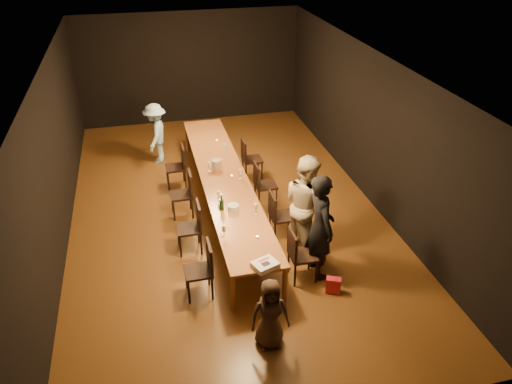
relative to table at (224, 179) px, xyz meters
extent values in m
plane|color=#402810|center=(0.00, 0.00, -0.70)|extent=(10.00, 10.00, 0.00)
cube|color=black|center=(0.00, 5.00, 0.80)|extent=(6.00, 0.04, 3.00)
cube|color=black|center=(0.00, -5.00, 0.80)|extent=(6.00, 0.04, 3.00)
cube|color=black|center=(-3.00, 0.00, 0.80)|extent=(0.04, 10.00, 3.00)
cube|color=black|center=(3.00, 0.00, 0.80)|extent=(0.04, 10.00, 3.00)
cube|color=silver|center=(0.00, 0.00, 2.30)|extent=(6.00, 10.00, 0.04)
cube|color=brown|center=(0.00, 0.00, 0.02)|extent=(0.90, 6.00, 0.05)
cylinder|color=brown|center=(-0.40, -2.90, -0.35)|extent=(0.08, 0.08, 0.70)
cylinder|color=brown|center=(0.40, -2.90, -0.35)|extent=(0.08, 0.08, 0.70)
cylinder|color=brown|center=(-0.40, 2.90, -0.35)|extent=(0.08, 0.08, 0.70)
cylinder|color=brown|center=(0.40, 2.90, -0.35)|extent=(0.08, 0.08, 0.70)
imported|color=black|center=(1.15, -2.32, 0.22)|extent=(0.47, 0.69, 1.83)
imported|color=#C0B190|center=(1.15, -1.61, 0.21)|extent=(0.93, 1.06, 1.83)
imported|color=#9CCDF1|center=(-1.15, 2.53, 0.02)|extent=(0.76, 1.04, 1.44)
imported|color=#3F2E23|center=(-0.04, -3.66, -0.15)|extent=(0.56, 0.38, 1.10)
cube|color=#B41B2C|center=(1.22, -2.86, -0.57)|extent=(0.26, 0.21, 0.27)
cube|color=#24339E|center=(1.27, -2.02, -0.56)|extent=(0.25, 0.20, 0.28)
cube|color=white|center=(0.09, -2.90, 0.09)|extent=(0.43, 0.39, 0.08)
cube|color=black|center=(0.09, -2.93, 0.13)|extent=(0.15, 0.13, 0.00)
cube|color=red|center=(0.09, -2.83, 0.13)|extent=(0.18, 0.09, 0.00)
cylinder|color=silver|center=(-0.06, -1.26, 0.10)|extent=(0.25, 0.25, 0.11)
cylinder|color=silver|center=(-0.09, 0.31, 0.16)|extent=(0.26, 0.26, 0.23)
cylinder|color=#B2B7B2|center=(0.15, -2.16, 0.06)|extent=(0.05, 0.05, 0.03)
cylinder|color=#B2B7B2|center=(0.15, -0.05, 0.06)|extent=(0.05, 0.05, 0.03)
cylinder|color=#B2B7B2|center=(0.15, 1.69, 0.06)|extent=(0.05, 0.05, 0.03)
camera|label=1|loc=(-1.40, -8.50, 4.67)|focal=35.00mm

